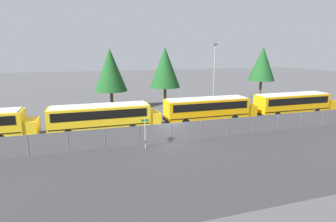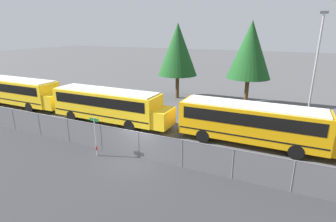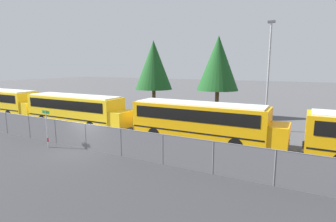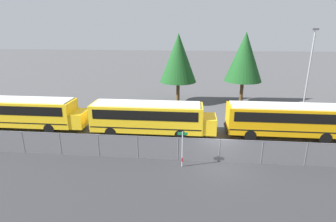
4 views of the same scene
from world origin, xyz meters
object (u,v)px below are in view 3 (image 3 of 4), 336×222
object	(u,v)px
school_bus_1	(76,108)
street_sign	(47,128)
school_bus_2	(201,119)
light_pole	(268,73)
tree_0	(154,65)
school_bus_0	(3,100)
tree_2	(218,63)

from	to	relation	value
school_bus_1	street_sign	size ratio (longest dim) A/B	4.25
school_bus_1	school_bus_2	bearing A→B (deg)	2.36
street_sign	light_pole	distance (m)	18.30
street_sign	light_pole	xyz separation A→B (m)	(12.90, 12.44, 3.70)
light_pole	street_sign	bearing A→B (deg)	-136.04
school_bus_1	tree_0	size ratio (longest dim) A/B	1.29
school_bus_0	school_bus_1	size ratio (longest dim) A/B	1.00
school_bus_2	tree_0	world-z (taller)	tree_0
street_sign	tree_0	xyz separation A→B (m)	(-1.32, 16.79, 4.43)
school_bus_2	street_sign	xyz separation A→B (m)	(-9.15, -6.24, -0.37)
school_bus_2	street_sign	world-z (taller)	school_bus_2
school_bus_1	school_bus_0	bearing A→B (deg)	178.71
light_pole	school_bus_1	bearing A→B (deg)	-157.46
school_bus_2	tree_2	bearing A→B (deg)	101.59
tree_0	street_sign	bearing A→B (deg)	-85.51
street_sign	school_bus_0	bearing A→B (deg)	158.87
tree_0	tree_2	world-z (taller)	tree_2
tree_2	street_sign	bearing A→B (deg)	-112.03
school_bus_1	street_sign	xyz separation A→B (m)	(3.27, -5.73, -0.37)
tree_0	school_bus_1	bearing A→B (deg)	-100.03
school_bus_1	tree_0	xyz separation A→B (m)	(1.95, 11.06, 4.07)
school_bus_2	light_pole	bearing A→B (deg)	58.85
tree_0	school_bus_2	bearing A→B (deg)	-45.19
school_bus_0	tree_2	bearing A→B (deg)	26.31
school_bus_0	light_pole	distance (m)	29.36
school_bus_1	light_pole	world-z (taller)	light_pole
school_bus_1	tree_0	bearing A→B (deg)	79.97
school_bus_0	street_sign	xyz separation A→B (m)	(15.55, -6.01, -0.37)
street_sign	tree_2	distance (m)	19.03
school_bus_2	tree_0	distance (m)	15.41
street_sign	tree_2	bearing A→B (deg)	67.97
school_bus_0	street_sign	size ratio (longest dim) A/B	4.25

